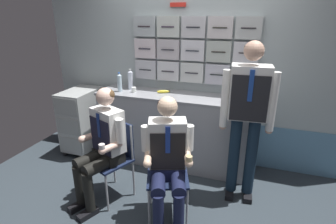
{
  "coord_description": "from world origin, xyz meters",
  "views": [
    {
      "loc": [
        0.84,
        -2.04,
        1.96
      ],
      "look_at": [
        -0.05,
        0.54,
        0.95
      ],
      "focal_mm": 28.42,
      "sensor_mm": 36.0,
      "label": 1
    }
  ],
  "objects_px": {
    "service_trolley": "(82,119)",
    "snack_banana": "(163,92)",
    "crew_member_standing": "(247,110)",
    "folding_chair_right": "(167,164)",
    "coffee_cup_white": "(134,90)",
    "crew_member_right": "(168,158)",
    "water_bottle_clear": "(130,80)",
    "folding_chair_left": "(116,151)",
    "crew_member_left": "(102,142)"
  },
  "relations": [
    {
      "from": "service_trolley",
      "to": "snack_banana",
      "type": "distance_m",
      "value": 1.34
    },
    {
      "from": "snack_banana",
      "to": "service_trolley",
      "type": "bearing_deg",
      "value": -174.58
    },
    {
      "from": "service_trolley",
      "to": "crew_member_standing",
      "type": "relative_size",
      "value": 0.54
    },
    {
      "from": "folding_chair_right",
      "to": "coffee_cup_white",
      "type": "height_order",
      "value": "coffee_cup_white"
    },
    {
      "from": "crew_member_standing",
      "to": "crew_member_right",
      "type": "bearing_deg",
      "value": -135.57
    },
    {
      "from": "folding_chair_right",
      "to": "coffee_cup_white",
      "type": "relative_size",
      "value": 12.74
    },
    {
      "from": "service_trolley",
      "to": "folding_chair_right",
      "type": "bearing_deg",
      "value": -27.68
    },
    {
      "from": "snack_banana",
      "to": "crew_member_standing",
      "type": "bearing_deg",
      "value": -24.37
    },
    {
      "from": "snack_banana",
      "to": "water_bottle_clear",
      "type": "bearing_deg",
      "value": 175.07
    },
    {
      "from": "crew_member_right",
      "to": "water_bottle_clear",
      "type": "relative_size",
      "value": 4.57
    },
    {
      "from": "crew_member_right",
      "to": "folding_chair_left",
      "type": "bearing_deg",
      "value": 161.28
    },
    {
      "from": "coffee_cup_white",
      "to": "water_bottle_clear",
      "type": "bearing_deg",
      "value": 129.89
    },
    {
      "from": "water_bottle_clear",
      "to": "coffee_cup_white",
      "type": "xyz_separation_m",
      "value": [
        0.11,
        -0.13,
        -0.1
      ]
    },
    {
      "from": "crew_member_left",
      "to": "snack_banana",
      "type": "bearing_deg",
      "value": 73.69
    },
    {
      "from": "service_trolley",
      "to": "crew_member_left",
      "type": "relative_size",
      "value": 0.73
    },
    {
      "from": "crew_member_left",
      "to": "coffee_cup_white",
      "type": "xyz_separation_m",
      "value": [
        -0.08,
        0.95,
        0.31
      ]
    },
    {
      "from": "crew_member_right",
      "to": "snack_banana",
      "type": "xyz_separation_m",
      "value": [
        -0.45,
        1.12,
        0.29
      ]
    },
    {
      "from": "folding_chair_left",
      "to": "crew_member_left",
      "type": "relative_size",
      "value": 0.68
    },
    {
      "from": "folding_chair_left",
      "to": "snack_banana",
      "type": "distance_m",
      "value": 1.03
    },
    {
      "from": "folding_chair_left",
      "to": "crew_member_standing",
      "type": "height_order",
      "value": "crew_member_standing"
    },
    {
      "from": "crew_member_right",
      "to": "water_bottle_clear",
      "type": "xyz_separation_m",
      "value": [
        -0.94,
        1.17,
        0.41
      ]
    },
    {
      "from": "crew_member_left",
      "to": "crew_member_standing",
      "type": "xyz_separation_m",
      "value": [
        1.4,
        0.55,
        0.34
      ]
    },
    {
      "from": "crew_member_left",
      "to": "crew_member_standing",
      "type": "distance_m",
      "value": 1.54
    },
    {
      "from": "folding_chair_right",
      "to": "snack_banana",
      "type": "relative_size",
      "value": 5.03
    },
    {
      "from": "folding_chair_left",
      "to": "folding_chair_right",
      "type": "relative_size",
      "value": 1.0
    },
    {
      "from": "crew_member_standing",
      "to": "coffee_cup_white",
      "type": "bearing_deg",
      "value": 164.62
    },
    {
      "from": "folding_chair_right",
      "to": "snack_banana",
      "type": "height_order",
      "value": "snack_banana"
    },
    {
      "from": "folding_chair_left",
      "to": "water_bottle_clear",
      "type": "xyz_separation_m",
      "value": [
        -0.25,
        0.93,
        0.57
      ]
    },
    {
      "from": "folding_chair_left",
      "to": "crew_member_left",
      "type": "bearing_deg",
      "value": -113.35
    },
    {
      "from": "folding_chair_left",
      "to": "folding_chair_right",
      "type": "bearing_deg",
      "value": -7.32
    },
    {
      "from": "folding_chair_left",
      "to": "snack_banana",
      "type": "bearing_deg",
      "value": 74.92
    },
    {
      "from": "water_bottle_clear",
      "to": "snack_banana",
      "type": "relative_size",
      "value": 1.62
    },
    {
      "from": "service_trolley",
      "to": "snack_banana",
      "type": "xyz_separation_m",
      "value": [
        1.24,
        0.12,
        0.5
      ]
    },
    {
      "from": "crew_member_left",
      "to": "folding_chair_right",
      "type": "bearing_deg",
      "value": 5.6
    },
    {
      "from": "coffee_cup_white",
      "to": "snack_banana",
      "type": "height_order",
      "value": "coffee_cup_white"
    },
    {
      "from": "folding_chair_left",
      "to": "crew_member_standing",
      "type": "bearing_deg",
      "value": 16.63
    },
    {
      "from": "folding_chair_left",
      "to": "service_trolley",
      "type": "bearing_deg",
      "value": 142.23
    },
    {
      "from": "folding_chair_left",
      "to": "folding_chair_right",
      "type": "distance_m",
      "value": 0.64
    },
    {
      "from": "folding_chair_right",
      "to": "crew_member_standing",
      "type": "bearing_deg",
      "value": 34.34
    },
    {
      "from": "crew_member_standing",
      "to": "water_bottle_clear",
      "type": "distance_m",
      "value": 1.67
    },
    {
      "from": "snack_banana",
      "to": "crew_member_right",
      "type": "bearing_deg",
      "value": -68.31
    },
    {
      "from": "crew_member_left",
      "to": "folding_chair_right",
      "type": "height_order",
      "value": "crew_member_left"
    },
    {
      "from": "crew_member_standing",
      "to": "snack_banana",
      "type": "relative_size",
      "value": 10.04
    },
    {
      "from": "folding_chair_right",
      "to": "crew_member_right",
      "type": "xyz_separation_m",
      "value": [
        0.06,
        -0.15,
        0.17
      ]
    },
    {
      "from": "service_trolley",
      "to": "water_bottle_clear",
      "type": "bearing_deg",
      "value": 12.13
    },
    {
      "from": "crew_member_right",
      "to": "coffee_cup_white",
      "type": "bearing_deg",
      "value": 128.75
    },
    {
      "from": "service_trolley",
      "to": "crew_member_right",
      "type": "xyz_separation_m",
      "value": [
        1.69,
        -1.01,
        0.21
      ]
    },
    {
      "from": "crew_member_right",
      "to": "crew_member_standing",
      "type": "bearing_deg",
      "value": 44.43
    },
    {
      "from": "folding_chair_right",
      "to": "water_bottle_clear",
      "type": "height_order",
      "value": "water_bottle_clear"
    },
    {
      "from": "crew_member_right",
      "to": "snack_banana",
      "type": "bearing_deg",
      "value": 111.69
    }
  ]
}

